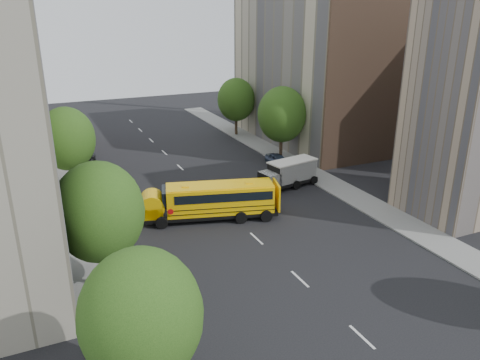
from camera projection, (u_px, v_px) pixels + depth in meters
ground at (245, 228)px, 35.73m from camera, size 120.00×120.00×0.00m
sidewalk_left at (80, 228)px, 35.46m from camera, size 3.00×80.00×0.12m
sidewalk_right at (331, 184)px, 44.49m from camera, size 3.00×80.00×0.12m
lane_markings at (200, 186)px, 44.27m from camera, size 0.15×64.00×0.01m
building_right_far at (309, 68)px, 56.79m from camera, size 10.00×22.00×18.00m
building_right_sidewall at (368, 80)px, 47.40m from camera, size 10.10×0.30×18.00m
street_tree_0 at (141, 316)px, 17.87m from camera, size 4.80×4.80×7.41m
street_tree_1 at (99, 212)px, 26.30m from camera, size 5.12×5.12×7.90m
street_tree_2 at (67, 139)px, 41.71m from camera, size 4.99×4.99×7.71m
street_tree_4 at (282, 115)px, 50.26m from camera, size 5.25×5.25×8.10m
street_tree_5 at (236, 100)px, 60.63m from camera, size 4.86×4.86×7.51m
school_bus at (210, 200)px, 36.74m from camera, size 10.62×5.10×2.93m
safari_truck at (288, 173)px, 43.64m from camera, size 6.12×3.09×2.50m
parked_car_0 at (160, 304)px, 25.39m from camera, size 1.64×3.88×1.31m
parked_car_1 at (96, 197)px, 39.55m from camera, size 1.93×4.89×1.58m
parked_car_2 at (84, 153)px, 52.09m from camera, size 2.58×4.98×1.34m
parked_car_4 at (278, 160)px, 49.61m from camera, size 1.53×3.78×1.29m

